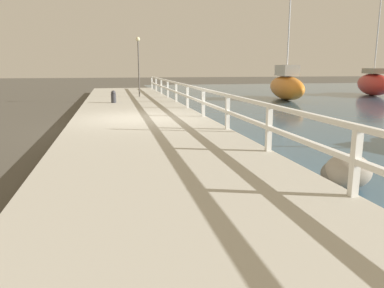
% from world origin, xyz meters
% --- Properties ---
extents(ground_plane, '(120.00, 120.00, 0.00)m').
position_xyz_m(ground_plane, '(0.00, 0.00, 0.00)').
color(ground_plane, '#4C473D').
extents(dock_walkway, '(4.38, 36.00, 0.36)m').
position_xyz_m(dock_walkway, '(0.00, 0.00, 0.18)').
color(dock_walkway, '#B2AD9E').
rests_on(dock_walkway, ground).
extents(railing, '(0.10, 32.50, 0.94)m').
position_xyz_m(railing, '(2.09, -0.00, 0.99)').
color(railing, white).
rests_on(railing, dock_walkway).
extents(boulder_water_edge, '(0.61, 0.55, 0.46)m').
position_xyz_m(boulder_water_edge, '(2.80, -6.73, 0.23)').
color(boulder_water_edge, '#666056').
rests_on(boulder_water_edge, ground).
extents(boulder_upstream, '(0.78, 0.70, 0.58)m').
position_xyz_m(boulder_upstream, '(2.90, -6.83, 0.29)').
color(boulder_upstream, gray).
rests_on(boulder_upstream, ground).
extents(mooring_bollard, '(0.23, 0.23, 0.57)m').
position_xyz_m(mooring_bollard, '(-0.82, 5.58, 0.64)').
color(mooring_bollard, '#333338').
rests_on(mooring_bollard, dock_walkway).
extents(dock_lamp, '(0.23, 0.23, 3.22)m').
position_xyz_m(dock_lamp, '(0.62, 9.02, 2.58)').
color(dock_lamp, '#514C47').
rests_on(dock_lamp, dock_walkway).
extents(sailboat_red, '(3.09, 5.74, 8.47)m').
position_xyz_m(sailboat_red, '(17.23, 11.34, 0.85)').
color(sailboat_red, red).
rests_on(sailboat_red, water_surface).
extents(sailboat_orange, '(2.25, 6.07, 5.92)m').
position_xyz_m(sailboat_orange, '(9.63, 9.37, 0.85)').
color(sailboat_orange, orange).
rests_on(sailboat_orange, water_surface).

